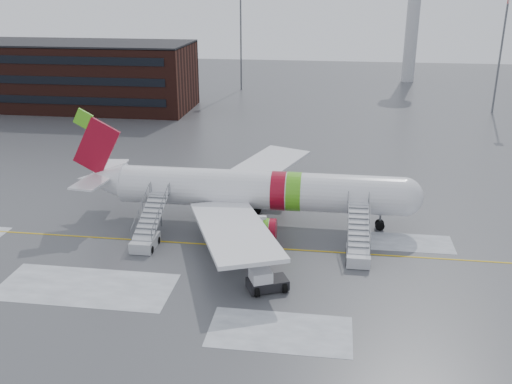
# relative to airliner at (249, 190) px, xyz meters

# --- Properties ---
(ground) EXTENTS (260.00, 260.00, 0.00)m
(ground) POSITION_rel_airliner_xyz_m (-4.99, -4.80, -3.42)
(ground) COLOR #494C4F
(ground) RESTS_ON ground
(airliner) EXTENTS (35.03, 32.97, 11.18)m
(airliner) POSITION_rel_airliner_xyz_m (0.00, 0.00, 0.00)
(airliner) COLOR white
(airliner) RESTS_ON ground
(airstair_fwd) EXTENTS (2.05, 7.70, 3.48)m
(airstair_fwd) POSITION_rel_airliner_xyz_m (10.64, -6.54, -2.35)
(airstair_fwd) COLOR #BBBDC3
(airstair_fwd) RESTS_ON ground
(airstair_aft) EXTENTS (2.05, 7.70, 3.48)m
(airstair_aft) POSITION_rel_airliner_xyz_m (-8.54, -6.54, -2.35)
(airstair_aft) COLOR #ACAEB3
(airstair_aft) RESTS_ON ground
(pushback_tug) EXTENTS (3.57, 3.22, 1.80)m
(pushback_tug) POSITION_rel_airliner_xyz_m (3.26, -13.26, -2.62)
(pushback_tug) COLOR black
(pushback_tug) RESTS_ON ground
(terminal_building) EXTENTS (62.00, 16.11, 12.30)m
(terminal_building) POSITION_rel_airliner_xyz_m (-49.99, 50.18, 2.78)
(terminal_building) COLOR #3F1E16
(terminal_building) RESTS_ON ground
(control_tower) EXTENTS (6.40, 6.40, 30.00)m
(control_tower) POSITION_rel_airliner_xyz_m (25.01, 90.20, 15.33)
(control_tower) COLOR #B2B5BA
(control_tower) RESTS_ON ground
(light_mast_far_ne) EXTENTS (1.20, 1.20, 24.25)m
(light_mast_far_ne) POSITION_rel_airliner_xyz_m (37.01, 57.20, 10.42)
(light_mast_far_ne) COLOR #595B60
(light_mast_far_ne) RESTS_ON ground
(light_mast_far_n) EXTENTS (1.20, 1.20, 24.25)m
(light_mast_far_n) POSITION_rel_airliner_xyz_m (-12.99, 73.20, 10.42)
(light_mast_far_n) COLOR #595B60
(light_mast_far_n) RESTS_ON ground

